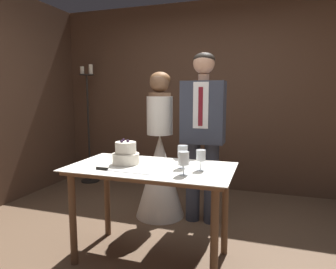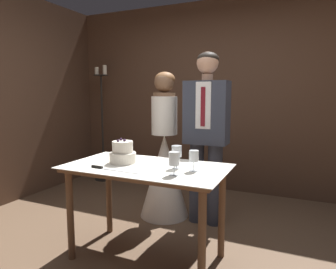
% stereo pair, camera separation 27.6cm
% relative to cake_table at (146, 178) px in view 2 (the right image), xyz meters
% --- Properties ---
extents(ground_plane, '(40.00, 40.00, 0.00)m').
position_rel_cake_table_xyz_m(ground_plane, '(0.09, 0.02, -0.68)').
color(ground_plane, brown).
extents(wall_back, '(4.77, 0.12, 2.63)m').
position_rel_cake_table_xyz_m(wall_back, '(0.09, 2.11, 0.63)').
color(wall_back, '#513828').
rests_on(wall_back, ground_plane).
extents(cake_table, '(1.30, 0.72, 0.79)m').
position_rel_cake_table_xyz_m(cake_table, '(0.00, 0.00, 0.00)').
color(cake_table, brown).
rests_on(cake_table, ground_plane).
extents(tiered_cake, '(0.22, 0.22, 0.21)m').
position_rel_cake_table_xyz_m(tiered_cake, '(-0.23, 0.02, 0.19)').
color(tiered_cake, silver).
rests_on(tiered_cake, cake_table).
extents(cake_knife, '(0.44, 0.04, 0.02)m').
position_rel_cake_table_xyz_m(cake_knife, '(-0.23, -0.22, 0.11)').
color(cake_knife, silver).
rests_on(cake_knife, cake_table).
extents(wine_glass_near, '(0.08, 0.08, 0.18)m').
position_rel_cake_table_xyz_m(wine_glass_near, '(0.25, 0.03, 0.23)').
color(wine_glass_near, silver).
rests_on(wine_glass_near, cake_table).
extents(wine_glass_middle, '(0.08, 0.08, 0.17)m').
position_rel_cake_table_xyz_m(wine_glass_middle, '(0.31, -0.16, 0.22)').
color(wine_glass_middle, silver).
rests_on(wine_glass_middle, cake_table).
extents(wine_glass_far, '(0.07, 0.07, 0.16)m').
position_rel_cake_table_xyz_m(wine_glass_far, '(0.40, 0.00, 0.21)').
color(wine_glass_far, silver).
rests_on(wine_glass_far, cake_table).
extents(bride, '(0.54, 0.54, 1.59)m').
position_rel_cake_table_xyz_m(bride, '(-0.24, 0.87, -0.09)').
color(bride, white).
rests_on(bride, ground_plane).
extents(groom, '(0.44, 0.25, 1.77)m').
position_rel_cake_table_xyz_m(groom, '(0.24, 0.87, 0.33)').
color(groom, '#333847').
rests_on(groom, ground_plane).
extents(candle_stand, '(0.28, 0.28, 1.79)m').
position_rel_cake_table_xyz_m(candle_stand, '(-1.72, 1.77, 0.15)').
color(candle_stand, black).
rests_on(candle_stand, ground_plane).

